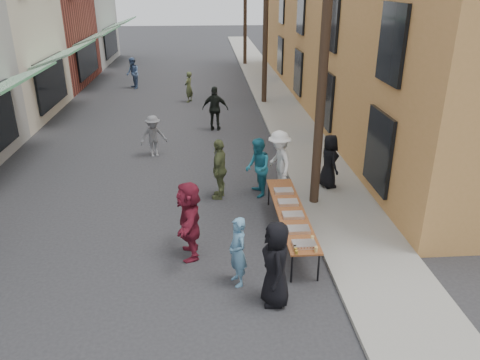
{
  "coord_description": "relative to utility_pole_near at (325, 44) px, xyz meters",
  "views": [
    {
      "loc": [
        1.26,
        -9.01,
        6.02
      ],
      "look_at": [
        2.07,
        1.91,
        1.3
      ],
      "focal_mm": 35.0,
      "sensor_mm": 36.0,
      "label": 1
    }
  ],
  "objects": [
    {
      "name": "passerby_mid",
      "position": [
        -2.66,
        7.47,
        -3.56
      ],
      "size": [
        1.16,
        0.63,
        1.89
      ],
      "primitive_type": "imported",
      "rotation": [
        0.0,
        0.0,
        2.99
      ],
      "color": "black",
      "rests_on": "ground"
    },
    {
      "name": "catering_tray_sausage",
      "position": [
        -1.03,
        -3.49,
        -3.71
      ],
      "size": [
        0.5,
        0.33,
        0.08
      ],
      "primitive_type": "cube",
      "color": "maroon",
      "rests_on": "serving_table"
    },
    {
      "name": "passerby_far",
      "position": [
        -7.3,
        16.2,
        -3.6
      ],
      "size": [
        0.98,
        1.08,
        1.8
      ],
      "primitive_type": "imported",
      "rotation": [
        0.0,
        0.0,
        5.14
      ],
      "color": "#4B6692",
      "rests_on": "ground"
    },
    {
      "name": "ground",
      "position": [
        -4.3,
        -3.0,
        -4.5
      ],
      "size": [
        120.0,
        120.0,
        0.0
      ],
      "primitive_type": "plane",
      "color": "#28282B",
      "rests_on": "ground"
    },
    {
      "name": "server",
      "position": [
        0.65,
        1.02,
        -3.57
      ],
      "size": [
        0.68,
        0.9,
        1.66
      ],
      "primitive_type": "imported",
      "rotation": [
        0.0,
        0.0,
        1.77
      ],
      "color": "black",
      "rests_on": "sidewalk"
    },
    {
      "name": "serving_table",
      "position": [
        -1.03,
        -1.84,
        -3.79
      ],
      "size": [
        0.7,
        4.0,
        0.75
      ],
      "color": "brown",
      "rests_on": "ground"
    },
    {
      "name": "condiment_jar_b",
      "position": [
        -1.25,
        -3.69,
        -3.71
      ],
      "size": [
        0.07,
        0.07,
        0.08
      ],
      "primitive_type": "cylinder",
      "color": "#A57F26",
      "rests_on": "serving_table"
    },
    {
      "name": "catering_tray_foil_d",
      "position": [
        -1.03,
        -1.44,
        -3.71
      ],
      "size": [
        0.5,
        0.33,
        0.08
      ],
      "primitive_type": "cube",
      "color": "#B2B2B7",
      "rests_on": "serving_table"
    },
    {
      "name": "utility_pole_near",
      "position": [
        0.0,
        0.0,
        0.0
      ],
      "size": [
        0.26,
        0.26,
        9.0
      ],
      "primitive_type": "cylinder",
      "color": "#2D2116",
      "rests_on": "ground"
    },
    {
      "name": "guest_front_b",
      "position": [
        -2.47,
        -3.66,
        -3.72
      ],
      "size": [
        0.54,
        0.66,
        1.56
      ],
      "primitive_type": "imported",
      "rotation": [
        0.0,
        0.0,
        -1.23
      ],
      "color": "#5685A6",
      "rests_on": "ground"
    },
    {
      "name": "condiment_jar_c",
      "position": [
        -1.25,
        -3.59,
        -3.71
      ],
      "size": [
        0.07,
        0.07,
        0.08
      ],
      "primitive_type": "cylinder",
      "color": "#A57F26",
      "rests_on": "serving_table"
    },
    {
      "name": "utility_pole_far",
      "position": [
        0.0,
        24.0,
        0.0
      ],
      "size": [
        0.26,
        0.26,
        9.0
      ],
      "primitive_type": "cylinder",
      "color": "#2D2116",
      "rests_on": "ground"
    },
    {
      "name": "condiment_jar_a",
      "position": [
        -1.25,
        -3.79,
        -3.71
      ],
      "size": [
        0.07,
        0.07,
        0.08
      ],
      "primitive_type": "cylinder",
      "color": "#A57F26",
      "rests_on": "serving_table"
    },
    {
      "name": "sidewalk",
      "position": [
        0.7,
        12.0,
        -4.45
      ],
      "size": [
        2.2,
        60.0,
        0.1
      ],
      "primitive_type": "cube",
      "color": "gray",
      "rests_on": "ground"
    },
    {
      "name": "passerby_right",
      "position": [
        -3.92,
        12.62,
        -3.71
      ],
      "size": [
        0.58,
        0.68,
        1.59
      ],
      "primitive_type": "imported",
      "rotation": [
        0.0,
        0.0,
        4.3
      ],
      "color": "#48522F",
      "rests_on": "ground"
    },
    {
      "name": "catering_tray_foil_b",
      "position": [
        -1.03,
        -2.84,
        -3.71
      ],
      "size": [
        0.5,
        0.33,
        0.08
      ],
      "primitive_type": "cube",
      "color": "#B2B2B7",
      "rests_on": "serving_table"
    },
    {
      "name": "guest_queue_back",
      "position": [
        -3.5,
        -2.48,
        -3.56
      ],
      "size": [
        0.64,
        1.77,
        1.88
      ],
      "primitive_type": "imported",
      "rotation": [
        0.0,
        0.0,
        -1.52
      ],
      "color": "maroon",
      "rests_on": "ground"
    },
    {
      "name": "cup_stack",
      "position": [
        -0.83,
        -3.74,
        -3.69
      ],
      "size": [
        0.08,
        0.08,
        0.12
      ],
      "primitive_type": "cylinder",
      "color": "tan",
      "rests_on": "serving_table"
    },
    {
      "name": "building_ochre",
      "position": [
        6.8,
        11.0,
        0.5
      ],
      "size": [
        10.0,
        28.0,
        10.0
      ],
      "primitive_type": "cube",
      "color": "#BC8443",
      "rests_on": "ground"
    },
    {
      "name": "catering_tray_buns",
      "position": [
        -1.03,
        -2.14,
        -3.71
      ],
      "size": [
        0.5,
        0.33,
        0.08
      ],
      "primitive_type": "cube",
      "color": "tan",
      "rests_on": "serving_table"
    },
    {
      "name": "guest_front_c",
      "position": [
        -1.57,
        0.74,
        -3.61
      ],
      "size": [
        0.77,
        0.94,
        1.78
      ],
      "primitive_type": "imported",
      "rotation": [
        0.0,
        0.0,
        -1.46
      ],
      "color": "teal",
      "rests_on": "ground"
    },
    {
      "name": "passerby_left",
      "position": [
        -4.98,
        4.39,
        -3.73
      ],
      "size": [
        1.13,
        0.89,
        1.53
      ],
      "primitive_type": "imported",
      "rotation": [
        0.0,
        0.0,
        0.37
      ],
      "color": "slate",
      "rests_on": "ground"
    },
    {
      "name": "guest_front_e",
      "position": [
        -2.7,
        0.68,
        -3.59
      ],
      "size": [
        0.7,
        1.15,
        1.82
      ],
      "primitive_type": "imported",
      "rotation": [
        0.0,
        0.0,
        -1.83
      ],
      "color": "#576038",
      "rests_on": "ground"
    },
    {
      "name": "guest_front_a",
      "position": [
        -1.77,
        -4.35,
        -3.6
      ],
      "size": [
        0.59,
        0.89,
        1.8
      ],
      "primitive_type": "imported",
      "rotation": [
        0.0,
        0.0,
        -1.54
      ],
      "color": "black",
      "rests_on": "ground"
    },
    {
      "name": "guest_front_d",
      "position": [
        -0.9,
        0.95,
        -3.53
      ],
      "size": [
        0.97,
        1.37,
        1.93
      ],
      "primitive_type": "imported",
      "rotation": [
        0.0,
        0.0,
        -1.36
      ],
      "color": "white",
      "rests_on": "ground"
    },
    {
      "name": "catering_tray_buns_end",
      "position": [
        -1.03,
        -0.74,
        -3.71
      ],
      "size": [
        0.5,
        0.33,
        0.08
      ],
      "primitive_type": "cube",
      "color": "tan",
      "rests_on": "serving_table"
    },
    {
      "name": "utility_pole_mid",
      "position": [
        0.0,
        12.0,
        0.0
      ],
      "size": [
        0.26,
        0.26,
        9.0
      ],
      "primitive_type": "cylinder",
      "color": "#2D2116",
      "rests_on": "ground"
    }
  ]
}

